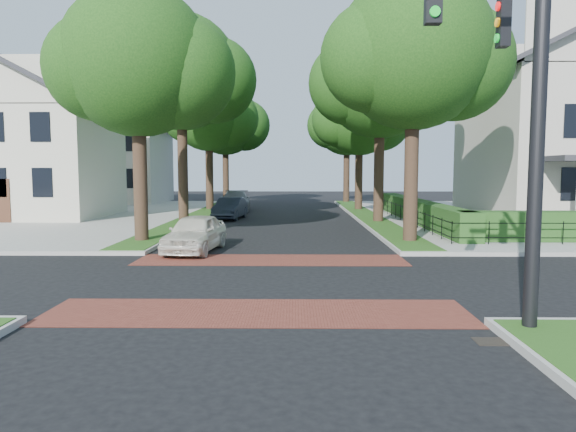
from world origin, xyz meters
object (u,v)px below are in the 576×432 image
(parked_car_front, at_px, (195,233))
(parked_car_middle, at_px, (230,208))
(traffic_signal, at_px, (523,75))
(parked_car_rear, at_px, (235,201))

(parked_car_front, distance_m, parked_car_middle, 12.74)
(traffic_signal, height_order, parked_car_rear, traffic_signal)
(parked_car_front, bearing_deg, traffic_signal, -44.07)
(parked_car_middle, relative_size, parked_car_rear, 0.79)
(parked_car_middle, xyz_separation_m, parked_car_rear, (-0.39, 6.21, 0.08))
(parked_car_front, relative_size, parked_car_rear, 0.79)
(parked_car_rear, bearing_deg, traffic_signal, -77.32)
(parked_car_front, relative_size, parked_car_middle, 1.00)
(traffic_signal, bearing_deg, parked_car_rear, 106.66)
(traffic_signal, distance_m, parked_car_rear, 29.87)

